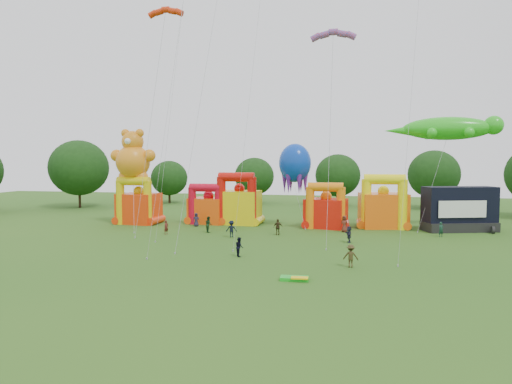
% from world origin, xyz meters
% --- Properties ---
extents(ground, '(160.00, 160.00, 0.00)m').
position_xyz_m(ground, '(0.00, 0.00, 0.00)').
color(ground, '#285718').
rests_on(ground, ground).
extents(tree_ring, '(122.88, 124.97, 12.07)m').
position_xyz_m(tree_ring, '(-1.17, 0.61, 6.26)').
color(tree_ring, '#352314').
rests_on(tree_ring, ground).
extents(bouncy_castle_0, '(5.43, 4.58, 6.33)m').
position_xyz_m(bouncy_castle_0, '(-17.59, 25.93, 2.41)').
color(bouncy_castle_0, '#F0360B').
rests_on(bouncy_castle_0, ground).
extents(bouncy_castle_1, '(5.15, 4.35, 5.42)m').
position_xyz_m(bouncy_castle_1, '(-8.49, 28.04, 2.07)').
color(bouncy_castle_1, '#F74D0D').
rests_on(bouncy_castle_1, ground).
extents(bouncy_castle_2, '(5.49, 4.50, 6.91)m').
position_xyz_m(bouncy_castle_2, '(-4.27, 28.26, 2.62)').
color(bouncy_castle_2, yellow).
rests_on(bouncy_castle_2, ground).
extents(bouncy_castle_3, '(5.55, 4.83, 5.75)m').
position_xyz_m(bouncy_castle_3, '(7.24, 27.14, 2.20)').
color(bouncy_castle_3, red).
rests_on(bouncy_castle_3, ground).
extents(bouncy_castle_4, '(6.23, 5.37, 6.78)m').
position_xyz_m(bouncy_castle_4, '(14.31, 28.68, 2.56)').
color(bouncy_castle_4, '#FA5F0D').
rests_on(bouncy_castle_4, ground).
extents(stage_trailer, '(9.00, 5.50, 5.37)m').
position_xyz_m(stage_trailer, '(23.07, 27.82, 2.59)').
color(stage_trailer, black).
rests_on(stage_trailer, ground).
extents(teddy_bear_kite, '(6.83, 9.52, 12.70)m').
position_xyz_m(teddy_bear_kite, '(-16.98, 23.51, 5.48)').
color(teddy_bear_kite, orange).
rests_on(teddy_bear_kite, ground).
extents(gecko_kite, '(14.01, 7.14, 13.99)m').
position_xyz_m(gecko_kite, '(20.70, 28.76, 8.15)').
color(gecko_kite, green).
rests_on(gecko_kite, ground).
extents(octopus_kite, '(4.12, 4.81, 10.70)m').
position_xyz_m(octopus_kite, '(3.40, 27.65, 6.62)').
color(octopus_kite, '#0B39B3').
rests_on(octopus_kite, ground).
extents(parafoil_kites, '(23.27, 12.73, 29.26)m').
position_xyz_m(parafoil_kites, '(-5.87, 14.99, 13.73)').
color(parafoil_kites, '#C00909').
rests_on(parafoil_kites, ground).
extents(diamond_kites, '(26.08, 14.40, 34.10)m').
position_xyz_m(diamond_kites, '(-0.47, 12.32, 14.56)').
color(diamond_kites, red).
rests_on(diamond_kites, ground).
extents(folded_kite_bundle, '(2.05, 1.19, 0.31)m').
position_xyz_m(folded_kite_bundle, '(6.44, 1.31, 0.14)').
color(folded_kite_bundle, green).
rests_on(folded_kite_bundle, ground).
extents(spectator_0, '(0.97, 0.78, 1.73)m').
position_xyz_m(spectator_0, '(-9.08, 24.93, 0.87)').
color(spectator_0, '#232036').
rests_on(spectator_0, ground).
extents(spectator_1, '(0.61, 0.70, 1.62)m').
position_xyz_m(spectator_1, '(-10.37, 18.28, 0.81)').
color(spectator_1, '#561D18').
rests_on(spectator_1, ground).
extents(spectator_2, '(1.11, 1.16, 1.89)m').
position_xyz_m(spectator_2, '(-6.06, 20.66, 0.95)').
color(spectator_2, '#16381A').
rests_on(spectator_2, ground).
extents(spectator_3, '(1.33, 0.97, 1.85)m').
position_xyz_m(spectator_3, '(-2.56, 17.87, 0.93)').
color(spectator_3, black).
rests_on(spectator_3, ground).
extents(spectator_4, '(1.16, 0.84, 1.83)m').
position_xyz_m(spectator_4, '(2.22, 20.40, 0.91)').
color(spectator_4, '#382C16').
rests_on(spectator_4, ground).
extents(spectator_5, '(0.80, 1.64, 1.69)m').
position_xyz_m(spectator_5, '(10.13, 17.23, 0.85)').
color(spectator_5, '#202136').
rests_on(spectator_5, ground).
extents(spectator_6, '(1.14, 0.97, 1.97)m').
position_xyz_m(spectator_6, '(9.59, 24.06, 0.98)').
color(spectator_6, '#60281B').
rests_on(spectator_6, ground).
extents(spectator_7, '(0.72, 0.64, 1.66)m').
position_xyz_m(spectator_7, '(20.13, 22.84, 0.83)').
color(spectator_7, '#163728').
rests_on(spectator_7, ground).
extents(spectator_8, '(0.96, 1.04, 1.71)m').
position_xyz_m(spectator_8, '(0.67, 8.32, 0.86)').
color(spectator_8, black).
rests_on(spectator_8, ground).
extents(spectator_9, '(1.21, 0.73, 1.82)m').
position_xyz_m(spectator_9, '(10.29, 6.11, 0.91)').
color(spectator_9, '#3B3117').
rests_on(spectator_9, ground).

